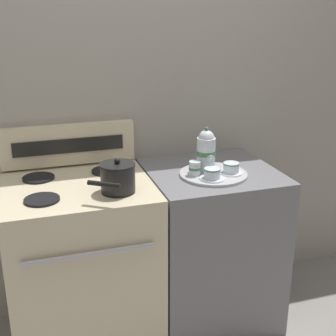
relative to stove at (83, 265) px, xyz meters
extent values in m
plane|color=gray|center=(0.34, 0.00, -0.45)|extent=(6.00, 6.00, 0.00)
cube|color=#9E998E|center=(0.34, 0.35, 0.65)|extent=(6.00, 0.05, 2.20)
cube|color=beige|center=(0.00, 0.00, 0.00)|extent=(0.73, 0.65, 0.90)
cylinder|color=silver|center=(0.00, -0.34, 0.25)|extent=(0.58, 0.02, 0.02)
cylinder|color=black|center=(-0.17, 0.15, 0.45)|extent=(0.16, 0.16, 0.01)
cylinder|color=black|center=(0.17, 0.15, 0.45)|extent=(0.16, 0.16, 0.01)
cylinder|color=black|center=(-0.17, -0.15, 0.45)|extent=(0.16, 0.16, 0.01)
cylinder|color=black|center=(0.17, -0.15, 0.45)|extent=(0.16, 0.16, 0.01)
cube|color=beige|center=(0.00, 0.30, 0.57)|extent=(0.71, 0.05, 0.22)
cube|color=black|center=(0.00, 0.28, 0.57)|extent=(0.58, 0.01, 0.08)
cube|color=slate|center=(0.71, 0.00, 0.00)|extent=(0.68, 0.65, 0.90)
cylinder|color=black|center=(0.17, -0.15, 0.52)|extent=(0.16, 0.16, 0.12)
cylinder|color=black|center=(0.17, -0.15, 0.58)|extent=(0.17, 0.17, 0.01)
sphere|color=black|center=(0.17, -0.15, 0.60)|extent=(0.03, 0.03, 0.03)
cylinder|color=black|center=(0.09, -0.27, 0.54)|extent=(0.14, 0.10, 0.02)
cylinder|color=#B2B2B7|center=(0.69, -0.07, 0.45)|extent=(0.35, 0.35, 0.01)
cylinder|color=silver|center=(0.66, -0.02, 0.55)|extent=(0.10, 0.10, 0.17)
cylinder|color=#427A4C|center=(0.66, -0.02, 0.56)|extent=(0.10, 0.10, 0.02)
sphere|color=silver|center=(0.66, -0.02, 0.63)|extent=(0.08, 0.08, 0.08)
sphere|color=#427A4C|center=(0.66, -0.02, 0.68)|extent=(0.02, 0.02, 0.02)
cone|color=silver|center=(0.66, -0.09, 0.56)|extent=(0.03, 0.07, 0.06)
cylinder|color=silver|center=(0.65, -0.15, 0.46)|extent=(0.13, 0.13, 0.01)
cylinder|color=silver|center=(0.65, -0.15, 0.49)|extent=(0.08, 0.08, 0.05)
cylinder|color=#427A4C|center=(0.65, -0.15, 0.51)|extent=(0.08, 0.08, 0.01)
cylinder|color=silver|center=(0.77, -0.10, 0.46)|extent=(0.13, 0.13, 0.01)
cylinder|color=silver|center=(0.77, -0.10, 0.49)|extent=(0.08, 0.08, 0.05)
cylinder|color=#427A4C|center=(0.77, -0.10, 0.51)|extent=(0.08, 0.08, 0.01)
cylinder|color=silver|center=(0.58, -0.07, 0.50)|extent=(0.06, 0.06, 0.07)
cylinder|color=#427A4C|center=(0.58, -0.07, 0.50)|extent=(0.06, 0.06, 0.01)
camera|label=1|loc=(-0.22, -2.16, 1.28)|focal=50.00mm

